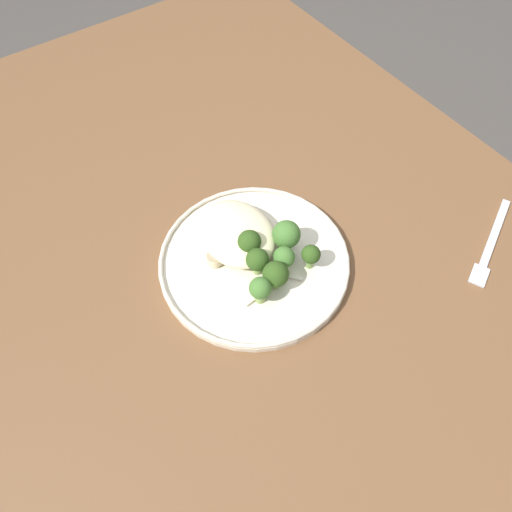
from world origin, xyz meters
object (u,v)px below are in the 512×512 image
(seared_scallop_right_edge, at_px, (235,256))
(broccoli_floret_small_sprig, at_px, (257,260))
(seared_scallop_rear_pale, at_px, (215,259))
(broccoli_floret_rear_charred, at_px, (251,241))
(broccoli_floret_split_head, at_px, (311,255))
(seared_scallop_half_hidden, at_px, (236,210))
(broccoli_floret_near_rim, at_px, (274,275))
(seared_scallop_tiny_bay, at_px, (212,234))
(seared_scallop_on_noodles, at_px, (239,236))
(dinner_plate, at_px, (256,260))
(broccoli_floret_right_tilted, at_px, (260,289))
(dinner_fork, at_px, (491,244))
(seared_scallop_left_edge, at_px, (220,248))
(broccoli_floret_left_leaning, at_px, (286,235))
(seared_scallop_front_small, at_px, (261,225))
(broccoli_floret_center_pile, at_px, (284,258))

(seared_scallop_right_edge, height_order, broccoli_floret_small_sprig, broccoli_floret_small_sprig)
(seared_scallop_rear_pale, relative_size, broccoli_floret_rear_charred, 0.44)
(seared_scallop_rear_pale, bearing_deg, broccoli_floret_split_head, -127.26)
(seared_scallop_half_hidden, xyz_separation_m, broccoli_floret_near_rim, (-0.15, 0.03, 0.02))
(seared_scallop_tiny_bay, height_order, broccoli_floret_near_rim, broccoli_floret_near_rim)
(broccoli_floret_small_sprig, height_order, broccoli_floret_split_head, broccoli_floret_small_sprig)
(seared_scallop_tiny_bay, bearing_deg, seared_scallop_on_noodles, -131.11)
(dinner_plate, distance_m, broccoli_floret_right_tilted, 0.08)
(dinner_fork, bearing_deg, seared_scallop_on_noodles, 54.78)
(seared_scallop_left_edge, xyz_separation_m, broccoli_floret_left_leaning, (-0.05, -0.09, 0.02))
(seared_scallop_front_small, bearing_deg, broccoli_floret_right_tilted, 143.90)
(broccoli_floret_center_pile, distance_m, broccoli_floret_split_head, 0.04)
(seared_scallop_left_edge, relative_size, broccoli_floret_right_tilted, 0.65)
(seared_scallop_left_edge, bearing_deg, broccoli_floret_right_tilted, -178.97)
(broccoli_floret_near_rim, height_order, broccoli_floret_split_head, broccoli_floret_near_rim)
(dinner_plate, relative_size, broccoli_floret_small_sprig, 5.85)
(broccoli_floret_rear_charred, xyz_separation_m, dinner_fork, (-0.20, -0.32, -0.04))
(broccoli_floret_near_rim, bearing_deg, seared_scallop_rear_pale, 29.67)
(seared_scallop_rear_pale, bearing_deg, seared_scallop_left_edge, -56.72)
(dinner_plate, bearing_deg, seared_scallop_tiny_bay, 24.12)
(seared_scallop_front_small, height_order, broccoli_floret_left_leaning, broccoli_floret_left_leaning)
(broccoli_floret_split_head, height_order, dinner_fork, broccoli_floret_split_head)
(broccoli_floret_center_pile, bearing_deg, broccoli_floret_right_tilted, 112.17)
(seared_scallop_half_hidden, bearing_deg, seared_scallop_tiny_bay, 108.44)
(broccoli_floret_left_leaning, distance_m, broccoli_floret_split_head, 0.05)
(dinner_plate, height_order, seared_scallop_right_edge, seared_scallop_right_edge)
(broccoli_floret_small_sprig, distance_m, broccoli_floret_left_leaning, 0.06)
(seared_scallop_left_edge, xyz_separation_m, broccoli_floret_small_sprig, (-0.06, -0.03, 0.02))
(seared_scallop_half_hidden, height_order, broccoli_floret_rear_charred, broccoli_floret_rear_charred)
(broccoli_floret_near_rim, bearing_deg, broccoli_floret_split_head, -91.53)
(seared_scallop_tiny_bay, height_order, broccoli_floret_small_sprig, broccoli_floret_small_sprig)
(dinner_plate, relative_size, seared_scallop_left_edge, 9.39)
(dinner_plate, xyz_separation_m, seared_scallop_half_hidden, (0.09, -0.02, 0.01))
(seared_scallop_left_edge, xyz_separation_m, seared_scallop_half_hidden, (0.05, -0.06, -0.00))
(seared_scallop_front_small, bearing_deg, seared_scallop_half_hidden, 17.64)
(seared_scallop_half_hidden, relative_size, broccoli_floret_center_pile, 0.65)
(broccoli_floret_left_leaning, bearing_deg, seared_scallop_right_edge, 71.66)
(seared_scallop_right_edge, height_order, seared_scallop_half_hidden, seared_scallop_right_edge)
(broccoli_floret_small_sprig, bearing_deg, seared_scallop_left_edge, 22.87)
(seared_scallop_front_small, distance_m, broccoli_floret_center_pile, 0.08)
(seared_scallop_right_edge, distance_m, seared_scallop_rear_pale, 0.03)
(seared_scallop_tiny_bay, relative_size, broccoli_floret_small_sprig, 0.53)
(dinner_plate, bearing_deg, broccoli_floret_small_sprig, 150.53)
(broccoli_floret_near_rim, bearing_deg, seared_scallop_front_small, -25.64)
(broccoli_floret_left_leaning, relative_size, broccoli_floret_right_tilted, 1.18)
(seared_scallop_half_hidden, distance_m, broccoli_floret_split_head, 0.15)
(seared_scallop_rear_pale, height_order, broccoli_floret_center_pile, broccoli_floret_center_pile)
(broccoli_floret_small_sprig, height_order, broccoli_floret_center_pile, broccoli_floret_small_sprig)
(broccoli_floret_right_tilted, relative_size, broccoli_floret_rear_charred, 0.88)
(seared_scallop_half_hidden, height_order, seared_scallop_front_small, seared_scallop_front_small)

